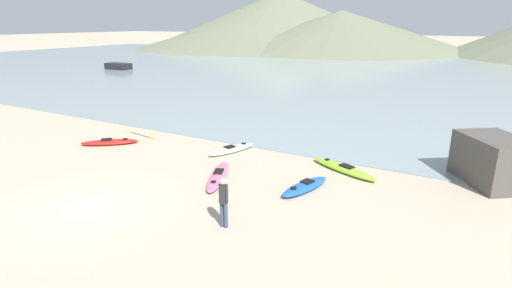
# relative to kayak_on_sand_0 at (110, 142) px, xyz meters

# --- Properties ---
(ground_plane) EXTENTS (400.00, 400.00, 0.00)m
(ground_plane) POSITION_rel_kayak_on_sand_0_xyz_m (5.46, -5.72, -0.14)
(ground_plane) COLOR tan
(bay_water) EXTENTS (160.00, 70.00, 0.06)m
(bay_water) POSITION_rel_kayak_on_sand_0_xyz_m (5.46, 38.31, -0.11)
(bay_water) COLOR gray
(bay_water) RESTS_ON ground_plane
(far_hill_left) EXTENTS (58.40, 58.40, 8.10)m
(far_hill_left) POSITION_rel_kayak_on_sand_0_xyz_m (-35.06, 76.56, 3.91)
(far_hill_left) COLOR #6B7056
(far_hill_left) RESTS_ON ground_plane
(far_hill_midleft) EXTENTS (69.56, 69.56, 14.25)m
(far_hill_midleft) POSITION_rel_kayak_on_sand_0_xyz_m (-33.75, 89.09, 6.99)
(far_hill_midleft) COLOR #6B7056
(far_hill_midleft) RESTS_ON ground_plane
(far_hill_midright) EXTENTS (57.59, 57.59, 8.85)m
(far_hill_midright) POSITION_rel_kayak_on_sand_0_xyz_m (-13.37, 79.79, 4.29)
(far_hill_midright) COLOR #6B7056
(far_hill_midright) RESTS_ON ground_plane
(kayak_on_sand_0) EXTENTS (2.77, 2.49, 0.32)m
(kayak_on_sand_0) POSITION_rel_kayak_on_sand_0_xyz_m (0.00, 0.00, 0.00)
(kayak_on_sand_0) COLOR red
(kayak_on_sand_0) RESTS_ON ground_plane
(kayak_on_sand_1) EXTENTS (1.58, 2.94, 0.33)m
(kayak_on_sand_1) POSITION_rel_kayak_on_sand_0_xyz_m (6.44, 2.19, 0.01)
(kayak_on_sand_1) COLOR white
(kayak_on_sand_1) RESTS_ON ground_plane
(kayak_on_sand_2) EXTENTS (3.51, 2.03, 0.35)m
(kayak_on_sand_2) POSITION_rel_kayak_on_sand_0_xyz_m (12.26, 2.25, 0.01)
(kayak_on_sand_2) COLOR #8CCC2D
(kayak_on_sand_2) RESTS_ON ground_plane
(kayak_on_sand_3) EXTENTS (2.00, 3.41, 0.31)m
(kayak_on_sand_3) POSITION_rel_kayak_on_sand_0_xyz_m (7.92, -1.17, -0.01)
(kayak_on_sand_3) COLOR #E5668C
(kayak_on_sand_3) RESTS_ON ground_plane
(kayak_on_sand_4) EXTENTS (1.36, 2.72, 0.36)m
(kayak_on_sand_4) POSITION_rel_kayak_on_sand_0_xyz_m (11.57, -0.46, 0.02)
(kayak_on_sand_4) COLOR blue
(kayak_on_sand_4) RESTS_ON ground_plane
(person_near_foreground) EXTENTS (0.35, 0.24, 1.71)m
(person_near_foreground) POSITION_rel_kayak_on_sand_0_xyz_m (10.44, -4.47, 0.84)
(person_near_foreground) COLOR #384260
(person_near_foreground) RESTS_ON ground_plane
(moored_boat_0) EXTENTS (3.59, 1.93, 0.82)m
(moored_boat_0) POSITION_rel_kayak_on_sand_0_xyz_m (-26.87, 25.00, 0.33)
(moored_boat_0) COLOR black
(moored_boat_0) RESTS_ON bay_water
(loose_paddle) EXTENTS (2.77, 0.62, 0.03)m
(loose_paddle) POSITION_rel_kayak_on_sand_0_xyz_m (0.07, 2.17, -0.12)
(loose_paddle) COLOR black
(loose_paddle) RESTS_ON ground_plane
(shoreline_rock) EXTENTS (3.36, 3.55, 1.96)m
(shoreline_rock) POSITION_rel_kayak_on_sand_0_xyz_m (17.90, 3.97, 0.84)
(shoreline_rock) COLOR #4C4742
(shoreline_rock) RESTS_ON ground_plane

